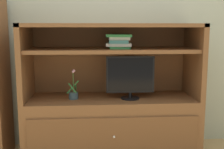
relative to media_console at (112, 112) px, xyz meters
The scene contains 5 objects.
painted_rear_wall 1.01m from the media_console, 90.00° to the left, with size 6.00×0.10×2.80m, color #ADB29E.
media_console is the anchor object (origin of this frame).
tv_monitor 0.44m from the media_console, 21.78° to the right, with size 0.49×0.19×0.44m.
potted_plant 0.45m from the media_console, behind, with size 0.12×0.12×0.31m.
magazine_stack 0.75m from the media_console, ahead, with size 0.27×0.32×0.14m.
Camera 1 is at (-0.20, -2.47, 1.33)m, focal length 45.33 mm.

